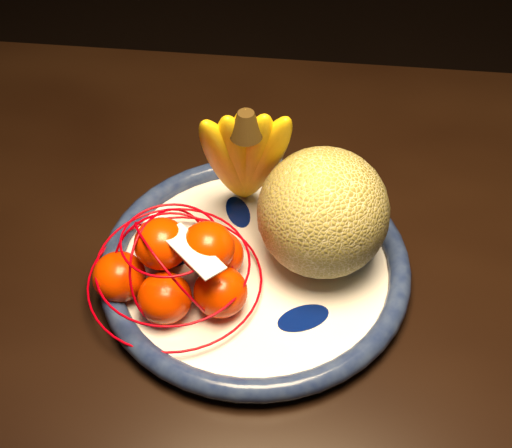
# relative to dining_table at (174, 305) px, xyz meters

# --- Properties ---
(dining_table) EXTENTS (1.42, 0.87, 0.71)m
(dining_table) POSITION_rel_dining_table_xyz_m (0.00, 0.00, 0.00)
(dining_table) COLOR black
(dining_table) RESTS_ON ground
(fruit_bowl) EXTENTS (0.34, 0.34, 0.03)m
(fruit_bowl) POSITION_rel_dining_table_xyz_m (0.10, -0.00, 0.09)
(fruit_bowl) COLOR white
(fruit_bowl) RESTS_ON dining_table
(cantaloupe) EXTENTS (0.14, 0.14, 0.14)m
(cantaloupe) POSITION_rel_dining_table_xyz_m (0.17, 0.02, 0.16)
(cantaloupe) COLOR olive
(cantaloupe) RESTS_ON fruit_bowl
(banana_bunch) EXTENTS (0.13, 0.12, 0.19)m
(banana_bunch) POSITION_rel_dining_table_xyz_m (0.08, 0.07, 0.19)
(banana_bunch) COLOR yellow
(banana_bunch) RESTS_ON fruit_bowl
(mandarin_bag) EXTENTS (0.22, 0.22, 0.12)m
(mandarin_bag) POSITION_rel_dining_table_xyz_m (0.02, -0.04, 0.12)
(mandarin_bag) COLOR #FD2E00
(mandarin_bag) RESTS_ON fruit_bowl
(price_tag) EXTENTS (0.07, 0.07, 0.01)m
(price_tag) POSITION_rel_dining_table_xyz_m (0.04, -0.06, 0.17)
(price_tag) COLOR white
(price_tag) RESTS_ON mandarin_bag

